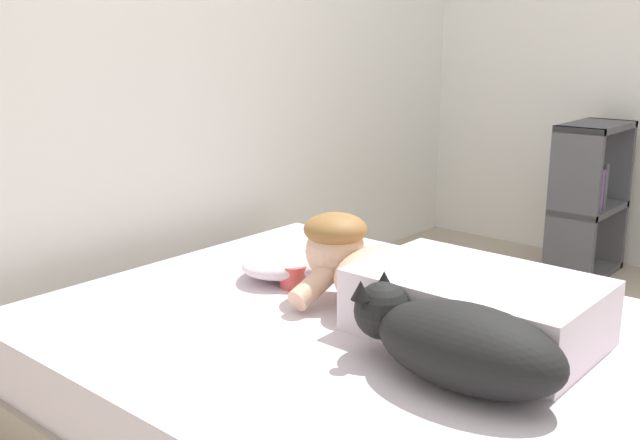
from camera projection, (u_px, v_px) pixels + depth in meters
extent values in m
cube|color=silver|center=(141.00, 9.00, 2.73)|extent=(4.12, 0.10, 2.50)
cube|color=gray|center=(377.00, 416.00, 2.13)|extent=(1.52, 2.04, 0.16)
cube|color=silver|center=(378.00, 361.00, 2.08)|extent=(1.47, 1.98, 0.19)
ellipsoid|color=silver|center=(304.00, 256.00, 2.56)|extent=(0.52, 0.32, 0.11)
cube|color=silver|center=(476.00, 306.00, 1.99)|extent=(0.42, 0.64, 0.18)
ellipsoid|color=#D8AD8E|center=(376.00, 273.00, 2.20)|extent=(0.32, 0.20, 0.16)
sphere|color=#D8AD8E|center=(335.00, 251.00, 2.29)|extent=(0.19, 0.19, 0.19)
ellipsoid|color=olive|center=(335.00, 229.00, 2.27)|extent=(0.20, 0.20, 0.10)
cylinder|color=#D8AD8E|center=(319.00, 281.00, 2.22)|extent=(0.23, 0.07, 0.14)
cylinder|color=#D8AD8E|center=(359.00, 266.00, 2.37)|extent=(0.23, 0.07, 0.14)
ellipsoid|color=black|center=(468.00, 347.00, 1.70)|extent=(0.26, 0.48, 0.20)
sphere|color=black|center=(383.00, 311.00, 1.88)|extent=(0.15, 0.15, 0.15)
cone|color=black|center=(361.00, 290.00, 1.82)|extent=(0.05, 0.05, 0.05)
cone|color=black|center=(384.00, 280.00, 1.90)|extent=(0.05, 0.05, 0.05)
cylinder|color=#D84C47|center=(293.00, 276.00, 2.40)|extent=(0.09, 0.09, 0.07)
torus|color=#D84C47|center=(305.00, 272.00, 2.44)|extent=(0.05, 0.01, 0.05)
cube|color=black|center=(446.00, 320.00, 2.12)|extent=(0.07, 0.14, 0.01)
cube|color=#4C4C51|center=(572.00, 208.00, 3.39)|extent=(0.03, 0.24, 0.75)
cube|color=#4C4C51|center=(605.00, 193.00, 3.70)|extent=(0.03, 0.24, 0.75)
cube|color=#4C4C51|center=(583.00, 271.00, 3.64)|extent=(0.45, 0.24, 0.03)
cube|color=#4C4C51|center=(589.00, 208.00, 3.56)|extent=(0.45, 0.24, 0.03)
cube|color=#4C4C51|center=(596.00, 126.00, 3.46)|extent=(0.45, 0.24, 0.03)
cube|color=#BF723F|center=(576.00, 195.00, 3.40)|extent=(0.03, 0.20, 0.16)
cube|color=#3F8C59|center=(580.00, 189.00, 3.42)|extent=(0.03, 0.15, 0.20)
cube|color=#724C8C|center=(582.00, 188.00, 3.45)|extent=(0.03, 0.19, 0.20)
cube|color=#4C4C51|center=(586.00, 185.00, 3.48)|extent=(0.04, 0.19, 0.22)
cube|color=#3866A5|center=(589.00, 185.00, 3.51)|extent=(0.03, 0.15, 0.20)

